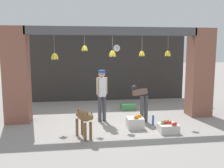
{
  "coord_description": "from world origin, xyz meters",
  "views": [
    {
      "loc": [
        -1.05,
        -7.27,
        2.18
      ],
      "look_at": [
        0.0,
        0.46,
        1.07
      ],
      "focal_mm": 40.0,
      "sensor_mm": 36.0,
      "label": 1
    }
  ],
  "objects_px": {
    "shopkeeper": "(102,92)",
    "dog": "(84,118)",
    "produce_box_green": "(128,107)",
    "fruit_crate_oranges": "(135,122)",
    "worker_stooping": "(141,98)",
    "wall_clock": "(117,48)",
    "water_bottle": "(153,121)",
    "fruit_crate_apples": "(168,127)"
  },
  "relations": [
    {
      "from": "fruit_crate_apples",
      "to": "wall_clock",
      "type": "distance_m",
      "value": 4.8
    },
    {
      "from": "wall_clock",
      "to": "fruit_crate_apples",
      "type": "bearing_deg",
      "value": -80.53
    },
    {
      "from": "dog",
      "to": "shopkeeper",
      "type": "xyz_separation_m",
      "value": [
        0.57,
        1.37,
        0.4
      ]
    },
    {
      "from": "dog",
      "to": "worker_stooping",
      "type": "bearing_deg",
      "value": 101.77
    },
    {
      "from": "dog",
      "to": "worker_stooping",
      "type": "height_order",
      "value": "worker_stooping"
    },
    {
      "from": "dog",
      "to": "fruit_crate_apples",
      "type": "height_order",
      "value": "dog"
    },
    {
      "from": "fruit_crate_apples",
      "to": "shopkeeper",
      "type": "bearing_deg",
      "value": 142.93
    },
    {
      "from": "worker_stooping",
      "to": "wall_clock",
      "type": "distance_m",
      "value": 3.48
    },
    {
      "from": "worker_stooping",
      "to": "produce_box_green",
      "type": "distance_m",
      "value": 1.5
    },
    {
      "from": "shopkeeper",
      "to": "fruit_crate_oranges",
      "type": "xyz_separation_m",
      "value": [
        0.84,
        -0.79,
        -0.74
      ]
    },
    {
      "from": "fruit_crate_oranges",
      "to": "wall_clock",
      "type": "distance_m",
      "value": 4.34
    },
    {
      "from": "shopkeeper",
      "to": "produce_box_green",
      "type": "height_order",
      "value": "shopkeeper"
    },
    {
      "from": "dog",
      "to": "water_bottle",
      "type": "bearing_deg",
      "value": 86.36
    },
    {
      "from": "worker_stooping",
      "to": "wall_clock",
      "type": "xyz_separation_m",
      "value": [
        -0.25,
        3.12,
        1.51
      ]
    },
    {
      "from": "dog",
      "to": "fruit_crate_oranges",
      "type": "bearing_deg",
      "value": 87.48
    },
    {
      "from": "fruit_crate_apples",
      "to": "worker_stooping",
      "type": "bearing_deg",
      "value": 111.79
    },
    {
      "from": "produce_box_green",
      "to": "water_bottle",
      "type": "xyz_separation_m",
      "value": [
        0.36,
        -1.9,
        0.02
      ]
    },
    {
      "from": "shopkeeper",
      "to": "dog",
      "type": "bearing_deg",
      "value": 53.03
    },
    {
      "from": "shopkeeper",
      "to": "wall_clock",
      "type": "relative_size",
      "value": 5.17
    },
    {
      "from": "worker_stooping",
      "to": "fruit_crate_apples",
      "type": "bearing_deg",
      "value": -82.97
    },
    {
      "from": "fruit_crate_oranges",
      "to": "produce_box_green",
      "type": "relative_size",
      "value": 0.9
    },
    {
      "from": "fruit_crate_oranges",
      "to": "wall_clock",
      "type": "relative_size",
      "value": 1.48
    },
    {
      "from": "fruit_crate_apples",
      "to": "produce_box_green",
      "type": "xyz_separation_m",
      "value": [
        -0.57,
        2.53,
        -0.01
      ]
    },
    {
      "from": "fruit_crate_apples",
      "to": "wall_clock",
      "type": "height_order",
      "value": "wall_clock"
    },
    {
      "from": "produce_box_green",
      "to": "dog",
      "type": "bearing_deg",
      "value": -121.17
    },
    {
      "from": "dog",
      "to": "shopkeeper",
      "type": "relative_size",
      "value": 0.54
    },
    {
      "from": "worker_stooping",
      "to": "water_bottle",
      "type": "relative_size",
      "value": 3.58
    },
    {
      "from": "dog",
      "to": "produce_box_green",
      "type": "bearing_deg",
      "value": 123.82
    },
    {
      "from": "fruit_crate_oranges",
      "to": "produce_box_green",
      "type": "bearing_deg",
      "value": 84.37
    },
    {
      "from": "shopkeeper",
      "to": "water_bottle",
      "type": "bearing_deg",
      "value": 142.5
    },
    {
      "from": "dog",
      "to": "fruit_crate_oranges",
      "type": "height_order",
      "value": "dog"
    },
    {
      "from": "shopkeeper",
      "to": "water_bottle",
      "type": "xyz_separation_m",
      "value": [
        1.41,
        -0.6,
        -0.76
      ]
    },
    {
      "from": "worker_stooping",
      "to": "wall_clock",
      "type": "height_order",
      "value": "wall_clock"
    },
    {
      "from": "dog",
      "to": "fruit_crate_apples",
      "type": "relative_size",
      "value": 1.66
    },
    {
      "from": "shopkeeper",
      "to": "produce_box_green",
      "type": "xyz_separation_m",
      "value": [
        1.05,
        1.3,
        -0.78
      ]
    },
    {
      "from": "dog",
      "to": "fruit_crate_oranges",
      "type": "distance_m",
      "value": 1.56
    },
    {
      "from": "worker_stooping",
      "to": "water_bottle",
      "type": "distance_m",
      "value": 0.8
    },
    {
      "from": "water_bottle",
      "to": "fruit_crate_oranges",
      "type": "bearing_deg",
      "value": -161.51
    },
    {
      "from": "dog",
      "to": "wall_clock",
      "type": "height_order",
      "value": "wall_clock"
    },
    {
      "from": "dog",
      "to": "produce_box_green",
      "type": "xyz_separation_m",
      "value": [
        1.62,
        2.67,
        -0.39
      ]
    },
    {
      "from": "produce_box_green",
      "to": "fruit_crate_oranges",
      "type": "bearing_deg",
      "value": -95.63
    },
    {
      "from": "dog",
      "to": "fruit_crate_apples",
      "type": "xyz_separation_m",
      "value": [
        2.19,
        0.14,
        -0.38
      ]
    }
  ]
}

